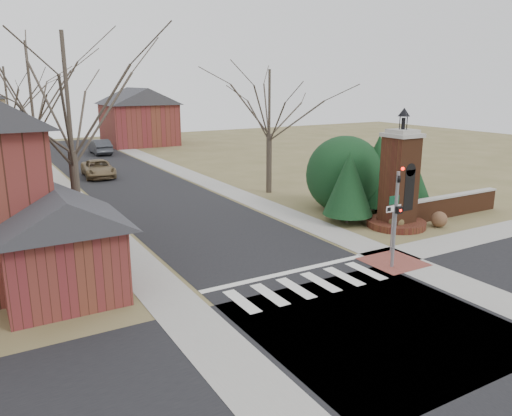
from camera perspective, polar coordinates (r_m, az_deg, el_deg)
ground at (r=19.44m, az=7.40°, el=-9.56°), size 120.00×120.00×0.00m
main_street at (r=38.44m, az=-12.89°, el=2.23°), size 8.00×70.00×0.01m
cross_street at (r=17.40m, az=13.55°, el=-12.84°), size 120.00×8.00×0.01m
crosswalk_zone at (r=20.02m, az=6.00°, el=-8.75°), size 8.00×2.20×0.02m
stop_bar at (r=21.15m, az=3.59°, el=-7.40°), size 8.00×0.35×0.02m
sidewalk_right_main at (r=40.23m, az=-5.82°, el=3.06°), size 2.00×60.00×0.02m
sidewalk_left at (r=37.29m, az=-20.52°, el=1.31°), size 2.00×60.00×0.02m
curb_apron at (r=23.13m, az=15.42°, el=-5.96°), size 2.40×2.40×0.02m
traffic_signal_pole at (r=21.75m, az=15.74°, el=-0.17°), size 0.28×0.41×4.50m
sign_post at (r=23.76m, az=15.40°, el=-0.52°), size 0.90×0.07×2.75m
brick_gate_monument at (r=28.14m, az=15.99°, el=2.16°), size 3.20×3.20×6.47m
brick_garden_wall at (r=31.80m, az=21.46°, el=0.30°), size 7.50×0.50×1.30m
garage_left at (r=19.47m, az=-21.58°, el=-3.40°), size 4.80×4.80×4.29m
house_distant_right at (r=64.97m, az=-13.29°, el=10.29°), size 8.80×8.80×7.30m
evergreen_near at (r=28.32m, az=10.56°, el=2.83°), size 2.80×2.80×4.10m
evergreen_mid at (r=31.33m, az=13.77°, el=4.31°), size 3.40×3.40×4.70m
evergreen_far at (r=32.18m, az=17.51°, el=3.05°), size 2.40×2.40×3.30m
evergreen_mass at (r=31.32m, az=10.12°, el=4.13°), size 4.80×4.80×4.80m
bare_tree_0 at (r=23.34m, az=-20.88°, el=13.09°), size 8.05×8.05×11.15m
bare_tree_1 at (r=36.22m, az=-24.53°, el=13.41°), size 8.40×8.40×11.64m
bare_tree_2 at (r=49.13m, az=-26.68°, el=11.93°), size 7.35×7.35×10.19m
bare_tree_3 at (r=35.25m, az=1.55°, el=12.48°), size 7.00×7.00×9.70m
pickup_truck at (r=43.81m, az=-17.58°, el=4.31°), size 2.74×5.24×1.41m
distant_car at (r=57.59m, az=-17.40°, el=6.70°), size 1.81×4.98×1.63m
dry_shrub_left at (r=28.00m, az=15.75°, el=-1.56°), size 0.84×0.84×0.84m
dry_shrub_right at (r=29.22m, az=20.20°, el=-1.22°), size 0.88×0.88×0.88m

